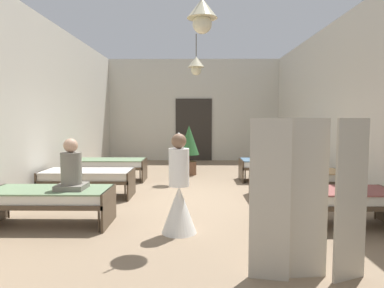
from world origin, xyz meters
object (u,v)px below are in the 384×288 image
at_px(bed_left_row_2, 110,164).
at_px(bed_right_row_2, 276,164).
at_px(patient_seated_primary, 263,148).
at_px(bed_right_row_1, 297,177).
at_px(potted_plant, 189,146).
at_px(privacy_screen, 310,200).
at_px(patient_seated_secondary, 71,171).
at_px(nurse_near_aisle, 179,197).
at_px(bed_right_row_0, 332,198).
at_px(bed_left_row_0, 50,197).
at_px(bed_left_row_1, 88,177).

distance_m(bed_left_row_2, bed_right_row_2, 4.44).
bearing_deg(bed_left_row_2, patient_seated_primary, 0.98).
height_order(bed_right_row_1, potted_plant, potted_plant).
bearing_deg(bed_left_row_2, privacy_screen, -58.04).
relative_size(patient_seated_secondary, privacy_screen, 0.47).
xyz_separation_m(bed_left_row_2, nurse_near_aisle, (2.06, -4.16, 0.09)).
xyz_separation_m(bed_right_row_0, potted_plant, (-2.34, 4.74, 0.42)).
bearing_deg(potted_plant, bed_left_row_0, -113.96).
relative_size(bed_right_row_2, patient_seated_primary, 2.38).
relative_size(bed_right_row_0, patient_seated_primary, 2.38).
bearing_deg(bed_right_row_0, bed_right_row_2, 90.00).
xyz_separation_m(patient_seated_primary, privacy_screen, (-0.60, -5.67, -0.02)).
bearing_deg(bed_left_row_2, bed_right_row_2, 0.00).
distance_m(bed_left_row_2, patient_seated_primary, 4.12).
xyz_separation_m(bed_left_row_1, bed_left_row_2, (0.00, 1.90, 0.00)).
height_order(bed_right_row_0, privacy_screen, privacy_screen).
relative_size(nurse_near_aisle, patient_seated_secondary, 1.86).
xyz_separation_m(patient_seated_primary, potted_plant, (-1.99, 0.87, -0.01)).
bearing_deg(nurse_near_aisle, bed_right_row_2, -152.54).
xyz_separation_m(bed_right_row_0, patient_seated_primary, (-0.35, 3.87, 0.43)).
height_order(bed_left_row_2, nurse_near_aisle, nurse_near_aisle).
bearing_deg(bed_left_row_2, nurse_near_aisle, -63.65).
distance_m(bed_left_row_1, potted_plant, 3.56).
distance_m(bed_right_row_0, bed_left_row_2, 5.85).
height_order(bed_right_row_1, privacy_screen, privacy_screen).
relative_size(bed_left_row_2, privacy_screen, 1.12).
bearing_deg(bed_right_row_1, nurse_near_aisle, -136.60).
bearing_deg(nurse_near_aisle, patient_seated_secondary, -44.36).
height_order(bed_right_row_0, bed_right_row_1, same).
xyz_separation_m(bed_left_row_0, nurse_near_aisle, (2.06, -0.36, 0.09)).
height_order(bed_left_row_0, bed_right_row_1, same).
relative_size(bed_left_row_1, patient_seated_secondary, 2.38).
bearing_deg(patient_seated_primary, bed_right_row_2, -11.32).
xyz_separation_m(bed_left_row_1, bed_right_row_2, (4.44, 1.90, 0.00)).
bearing_deg(bed_left_row_0, potted_plant, 66.04).
distance_m(bed_left_row_0, patient_seated_primary, 5.65).
bearing_deg(patient_seated_secondary, bed_left_row_2, 95.26).
bearing_deg(potted_plant, patient_seated_secondary, -110.32).
relative_size(potted_plant, privacy_screen, 0.86).
bearing_deg(bed_left_row_0, bed_right_row_2, 40.54).
xyz_separation_m(bed_left_row_0, bed_left_row_2, (0.00, 3.80, 0.00)).
relative_size(bed_right_row_1, bed_right_row_2, 1.00).
bearing_deg(bed_left_row_2, bed_right_row_0, -40.54).
distance_m(bed_right_row_0, patient_seated_secondary, 4.12).
height_order(bed_left_row_0, patient_seated_primary, patient_seated_primary).
bearing_deg(bed_left_row_0, privacy_screen, -27.23).
distance_m(bed_left_row_0, bed_right_row_0, 4.44).
height_order(patient_seated_secondary, privacy_screen, privacy_screen).
xyz_separation_m(nurse_near_aisle, patient_seated_primary, (2.03, 4.23, 0.34)).
bearing_deg(bed_left_row_0, patient_seated_primary, 43.40).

